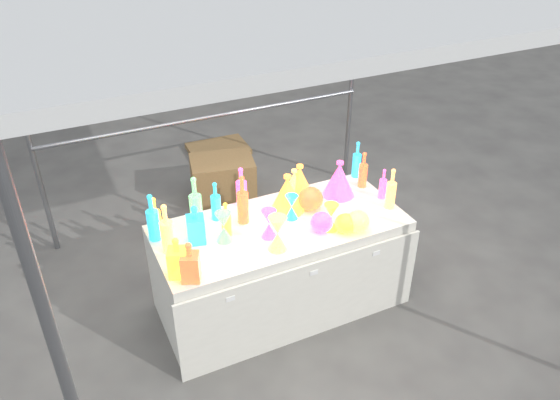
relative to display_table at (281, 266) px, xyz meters
name	(u,v)px	position (x,y,z in m)	size (l,w,h in m)	color
ground	(280,302)	(0.00, 0.01, -0.37)	(80.00, 80.00, 0.00)	slate
display_table	(281,266)	(0.00, 0.00, 0.00)	(1.84, 0.83, 0.75)	white
cardboard_box_closed	(223,180)	(0.15, 1.66, -0.15)	(0.62, 0.45, 0.45)	olive
cardboard_box_flat	(218,148)	(0.46, 2.71, -0.34)	(0.69, 0.49, 0.06)	olive
bottle_0	(155,216)	(-0.82, 0.26, 0.52)	(0.08, 0.08, 0.29)	red
bottle_1	(152,217)	(-0.85, 0.21, 0.55)	(0.08, 0.08, 0.36)	#188117
bottle_2	(243,199)	(-0.23, 0.15, 0.56)	(0.08, 0.08, 0.38)	orange
bottle_3	(241,187)	(-0.15, 0.36, 0.54)	(0.08, 0.08, 0.32)	blue
bottle_4	(166,228)	(-0.80, 0.04, 0.56)	(0.09, 0.09, 0.37)	#17906F
bottle_5	(196,203)	(-0.54, 0.23, 0.58)	(0.09, 0.09, 0.40)	#A42091
bottle_6	(226,219)	(-0.39, 0.04, 0.51)	(0.07, 0.07, 0.27)	red
bottle_7	(216,201)	(-0.39, 0.26, 0.53)	(0.07, 0.07, 0.30)	#188117
decanter_0	(177,257)	(-0.81, -0.23, 0.52)	(0.12, 0.12, 0.28)	red
decanter_1	(190,261)	(-0.75, -0.30, 0.51)	(0.11, 0.11, 0.28)	orange
decanter_2	(195,224)	(-0.60, 0.06, 0.52)	(0.12, 0.12, 0.28)	#188117
hourglass_1	(269,224)	(-0.13, -0.10, 0.48)	(0.11, 0.11, 0.21)	blue
hourglass_2	(278,233)	(-0.14, -0.25, 0.50)	(0.13, 0.13, 0.25)	#17906F
hourglass_3	(224,227)	(-0.43, -0.01, 0.49)	(0.11, 0.11, 0.22)	#A42091
hourglass_4	(331,217)	(0.29, -0.20, 0.48)	(0.10, 0.10, 0.20)	red
hourglass_5	(292,207)	(0.11, 0.04, 0.47)	(0.09, 0.09, 0.19)	#188117
globe_0	(346,224)	(0.37, -0.27, 0.44)	(0.16, 0.16, 0.12)	red
globe_1	(357,222)	(0.45, -0.30, 0.44)	(0.17, 0.17, 0.14)	#17906F
globe_2	(310,200)	(0.29, 0.09, 0.45)	(0.19, 0.19, 0.16)	orange
globe_3	(322,223)	(0.23, -0.19, 0.44)	(0.16, 0.16, 0.13)	blue
lampshade_0	(287,193)	(0.13, 0.15, 0.52)	(0.25, 0.25, 0.29)	#EEFF35
lampshade_1	(300,181)	(0.29, 0.28, 0.51)	(0.23, 0.23, 0.28)	#EEFF35
lampshade_2	(339,178)	(0.58, 0.18, 0.52)	(0.25, 0.25, 0.29)	blue
lampshade_3	(294,184)	(0.25, 0.29, 0.50)	(0.20, 0.20, 0.24)	#17906F
bottle_8	(357,159)	(0.86, 0.37, 0.53)	(0.07, 0.07, 0.31)	#188117
bottle_9	(363,170)	(0.82, 0.21, 0.53)	(0.07, 0.07, 0.30)	orange
bottle_10	(383,184)	(0.86, -0.01, 0.50)	(0.06, 0.06, 0.25)	blue
bottle_11	(391,188)	(0.83, -0.14, 0.54)	(0.07, 0.07, 0.33)	#17906F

